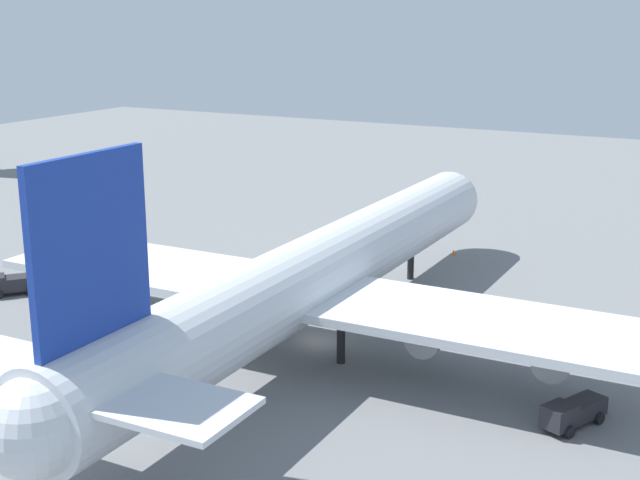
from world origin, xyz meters
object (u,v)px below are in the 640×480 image
at_px(safety_cone_nose, 454,252).
at_px(baggage_tug, 573,412).
at_px(maintenance_van, 13,283).
at_px(cargo_airplane, 318,273).

bearing_deg(safety_cone_nose, baggage_tug, -149.99).
relative_size(maintenance_van, baggage_tug, 0.91).
distance_m(cargo_airplane, maintenance_van, 34.16).
bearing_deg(safety_cone_nose, cargo_airplane, 178.34).
xyz_separation_m(maintenance_van, baggage_tug, (-3.08, -56.40, -0.04)).
distance_m(maintenance_van, baggage_tug, 56.49).
relative_size(maintenance_van, safety_cone_nose, 7.68).
relative_size(cargo_airplane, baggage_tug, 12.56).
bearing_deg(baggage_tug, safety_cone_nose, 30.01).
distance_m(maintenance_van, safety_cone_nose, 48.98).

